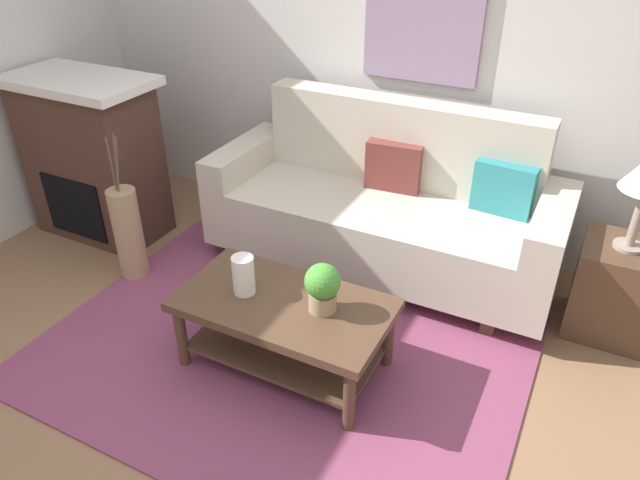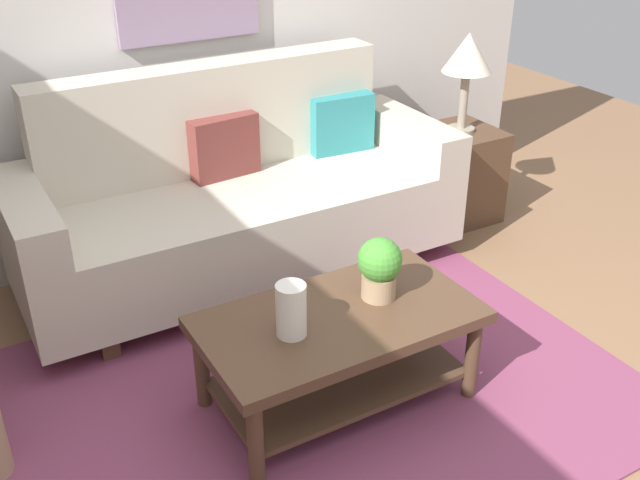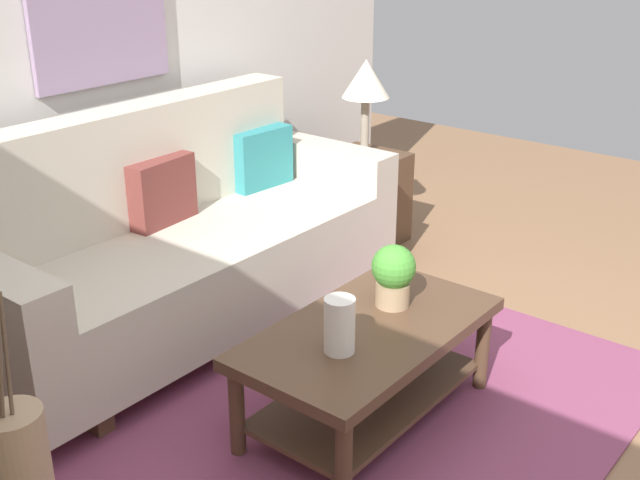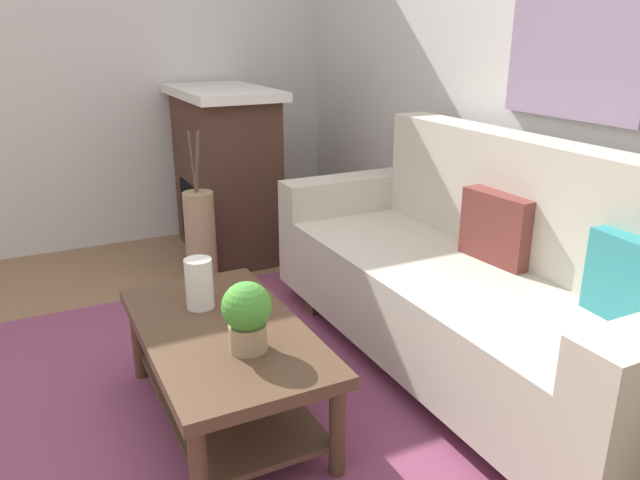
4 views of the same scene
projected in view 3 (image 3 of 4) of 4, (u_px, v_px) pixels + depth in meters
ground_plane at (446, 470)px, 2.96m from camera, size 8.83×8.83×0.00m
wall_back at (63, 45)px, 3.66m from camera, size 4.83×0.10×2.70m
area_rug at (339, 419)px, 3.24m from camera, size 2.61×1.96×0.01m
couch at (183, 246)px, 3.82m from camera, size 2.25×0.84×1.08m
throw_pillow_maroon at (162, 191)px, 3.80m from camera, size 0.37×0.15×0.32m
throw_pillow_teal at (262, 158)px, 4.30m from camera, size 0.37×0.15×0.32m
coffee_table at (368, 352)px, 3.13m from camera, size 1.10×0.60×0.43m
tabletop_vase at (339, 325)px, 2.87m from camera, size 0.11×0.11×0.21m
potted_plant_tabletop at (393, 274)px, 3.20m from camera, size 0.18×0.18×0.26m
side_table at (363, 199)px, 4.88m from camera, size 0.44×0.44×0.56m
table_lamp at (366, 83)px, 4.61m from camera, size 0.28×0.28×0.57m
floor_vase_branch_a at (6, 354)px, 2.17m from camera, size 0.05×0.04×0.36m
floor_vase_branch_c at (0, 361)px, 2.13m from camera, size 0.04×0.04×0.36m
framed_painting at (99, 10)px, 3.68m from camera, size 0.76×0.03×0.69m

